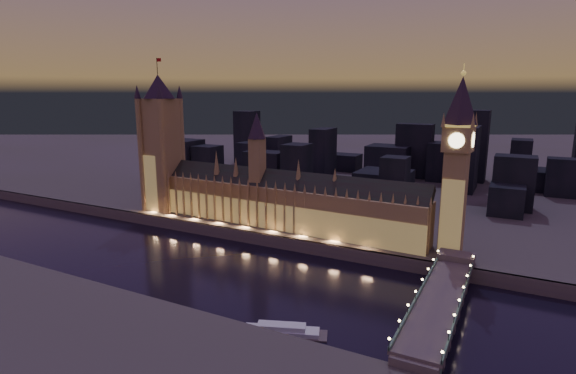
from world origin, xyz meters
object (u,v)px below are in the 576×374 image
at_px(palace_of_westminster, 281,201).
at_px(victoria_tower, 161,136).
at_px(westminster_bridge, 441,302).
at_px(river_boat, 281,331).
at_px(elizabeth_tower, 457,151).

bearing_deg(palace_of_westminster, victoria_tower, 179.90).
bearing_deg(victoria_tower, westminster_bridge, -16.30).
height_order(westminster_bridge, river_boat, westminster_bridge).
relative_size(palace_of_westminster, elizabeth_tower, 1.90).
bearing_deg(palace_of_westminster, westminster_bridge, -29.06).
xyz_separation_m(victoria_tower, elizabeth_tower, (218.00, 0.00, 1.46)).
xyz_separation_m(palace_of_westminster, westminster_bridge, (117.29, -65.18, -20.38)).
distance_m(victoria_tower, elizabeth_tower, 218.00).
bearing_deg(elizabeth_tower, westminster_bridge, -85.11).
height_order(palace_of_westminster, westminster_bridge, palace_of_westminster).
height_order(elizabeth_tower, westminster_bridge, elizabeth_tower).
distance_m(elizabeth_tower, river_boat, 140.71).
relative_size(palace_of_westminster, victoria_tower, 1.73).
height_order(victoria_tower, westminster_bridge, victoria_tower).
bearing_deg(westminster_bridge, river_boat, -139.23).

